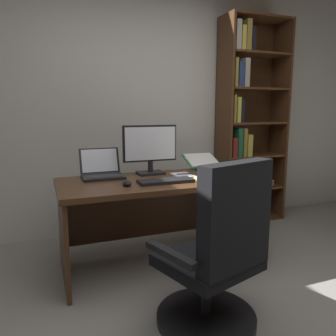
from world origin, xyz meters
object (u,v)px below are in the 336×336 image
Objects in this scene: office_chair at (218,260)px; pen at (185,174)px; laptop at (102,171)px; monitor at (150,150)px; bookshelf at (245,126)px; notepad at (183,175)px; computer_mouse at (127,183)px; open_binder at (229,177)px; keyboard at (166,181)px; reading_stand_with_book at (202,162)px; desk at (158,201)px.

office_chair is 1.02m from pen.
office_chair is at bearing -68.48° from laptop.
bookshelf is at bearing 21.84° from monitor.
office_chair is at bearing -101.67° from notepad.
computer_mouse is (-0.30, -0.37, -0.19)m from monitor.
monitor is 0.70m from open_binder.
keyboard is (-0.03, 0.75, 0.31)m from office_chair.
reading_stand_with_book is at bearing 27.94° from computer_mouse.
desk is 1.60× the size of office_chair.
notepad is at bearing -147.29° from bookshelf.
pen is (-0.27, 0.26, 0.00)m from open_binder.
laptop reaches higher than keyboard.
office_chair is 2.13× the size of monitor.
open_binder is at bearing -40.97° from notepad.
laptop is at bearing 94.11° from office_chair.
laptop is at bearing 140.07° from open_binder.
desk is 0.30m from keyboard.
bookshelf is 1.40m from monitor.
pen is (0.25, 0.21, 0.00)m from keyboard.
office_chair is 2.38× the size of keyboard.
bookshelf reaches higher than laptop.
laptop is at bearing 179.35° from monitor.
pen is at bearing 121.65° from open_binder.
monitor reaches higher than laptop.
keyboard reaches higher than desk.
notepad is (0.53, 0.21, -0.02)m from computer_mouse.
open_binder is (0.52, -0.05, -0.00)m from keyboard.
computer_mouse is 0.34× the size of reading_stand_with_book.
laptop reaches higher than open_binder.
notepad is at bearing 180.00° from pen.
pen is (0.25, -0.17, -0.20)m from monitor.
laptop is 0.66m from notepad.
open_binder is (-0.77, -0.94, -0.36)m from bookshelf.
notepad is (-0.31, -0.24, -0.06)m from reading_stand_with_book.
bookshelf is at bearing 30.51° from reading_stand_with_book.
monitor is 0.56m from reading_stand_with_book.
keyboard is 4.04× the size of computer_mouse.
notepad is at bearing 123.66° from open_binder.
computer_mouse is 0.59m from pen.
keyboard is (-0.02, -0.21, 0.21)m from desk.
monitor reaches higher than computer_mouse.
bookshelf is at bearing 34.52° from keyboard.
computer_mouse is at bearing 96.57° from office_chair.
computer_mouse is 0.18× the size of open_binder.
bookshelf is 21.63× the size of computer_mouse.
bookshelf is (1.28, 0.68, 0.57)m from desk.
computer_mouse is at bearing -158.74° from notepad.
monitor reaches higher than notepad.
reading_stand_with_book is 0.50m from open_binder.
office_chair is 3.07× the size of laptop.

